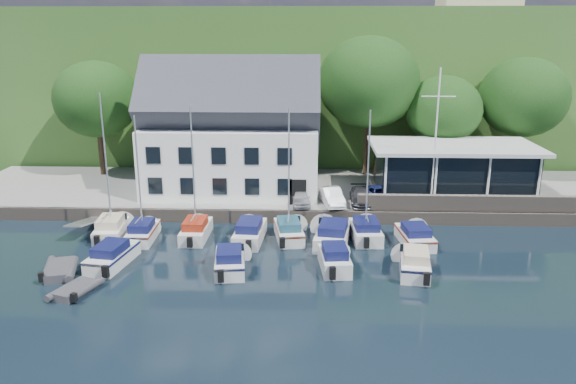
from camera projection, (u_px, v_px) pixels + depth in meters
The scene contains 34 objects.
ground at pixel (320, 289), 31.51m from camera, with size 180.00×180.00×0.00m, color black.
quay at pixel (316, 193), 48.16m from camera, with size 60.00×13.00×1.00m, color gray.
quay_face at pixel (317, 217), 41.92m from camera, with size 60.00×0.30×1.00m, color #5F564C.
hillside at pixel (314, 68), 88.74m from camera, with size 160.00×75.00×16.00m, color #2E5620.
field_patch at pixel (362, 15), 93.84m from camera, with size 50.00×30.00×0.30m, color #586A35.
harbor_building at pixel (232, 139), 46.08m from camera, with size 14.40×8.20×8.70m, color white, non-canonical shape.
club_pavilion at pixel (452, 169), 45.62m from camera, with size 13.20×7.20×4.10m, color black, non-canonical shape.
seawall at pixel (479, 203), 41.58m from camera, with size 18.00×0.50×1.20m, color #5F564C.
gangway at pixel (90, 230), 40.72m from camera, with size 1.20×6.00×1.40m, color silver, non-canonical shape.
car_silver at pixel (301, 198), 43.06m from camera, with size 1.36×3.38×1.15m, color #B7B7BC.
car_white at pixel (332, 196), 43.11m from camera, with size 1.37×3.93×1.29m, color white.
car_dgrey at pixel (361, 197), 43.33m from camera, with size 1.60×3.93×1.14m, color #2E2F34.
car_blue at pixel (380, 194), 43.88m from camera, with size 1.44×3.65×1.25m, color #2F3C91.
flagpole at pixel (436, 138), 41.78m from camera, with size 2.49×0.20×10.37m, color white, non-canonical shape.
tree_0 at pixel (98, 119), 50.84m from camera, with size 7.60×7.60×10.38m, color black, non-canonical shape.
tree_1 at pixel (185, 123), 50.68m from camera, with size 7.08×7.08×9.68m, color black, non-canonical shape.
tree_2 at pixel (270, 118), 50.33m from camera, with size 7.81×7.81×10.67m, color black, non-canonical shape.
tree_3 at pixel (368, 106), 50.91m from camera, with size 9.17×9.17×12.53m, color black, non-canonical shape.
tree_4 at pixel (442, 127), 49.95m from camera, with size 6.72×6.72×9.18m, color black, non-canonical shape.
tree_5 at pixel (521, 118), 50.31m from camera, with size 7.83×7.83×10.71m, color black, non-canonical shape.
boat_r1_0 at pixel (107, 173), 38.11m from camera, with size 1.98×6.00×9.24m, color silver, non-canonical shape.
boat_r1_1 at pixel (139, 180), 37.65m from camera, with size 1.79×5.46×8.58m, color silver, non-canonical shape.
boat_r1_2 at pixel (194, 178), 38.01m from camera, with size 1.83×5.90×8.67m, color silver, non-canonical shape.
boat_r1_3 at pixel (250, 230), 38.50m from camera, with size 1.95×6.34×1.53m, color silver, non-canonical shape.
boat_r1_4 at pixel (289, 177), 37.80m from camera, with size 1.86×5.80×8.84m, color silver, non-canonical shape.
boat_r1_5 at pixel (333, 232), 38.05m from camera, with size 2.28×6.66×1.53m, color silver, non-canonical shape.
boat_r1_6 at pixel (368, 176), 37.73m from camera, with size 2.05×5.69×9.02m, color silver, non-canonical shape.
boat_r1_7 at pixel (415, 234), 37.94m from camera, with size 2.04×5.58×1.37m, color silver, non-canonical shape.
boat_r2_0 at pixel (112, 253), 34.56m from camera, with size 1.94×6.03×1.47m, color silver, non-canonical shape.
boat_r2_2 at pixel (230, 259), 33.73m from camera, with size 1.90×5.37×1.47m, color silver, non-canonical shape.
boat_r2_3 at pixel (335, 257), 33.98m from camera, with size 1.82×5.22×1.56m, color silver, non-canonical shape.
boat_r2_4 at pixel (415, 261), 33.42m from camera, with size 1.85×5.59×1.54m, color silver, non-canonical shape.
dinghy_0 at pixel (60, 268), 33.27m from camera, with size 1.98×3.29×0.77m, color #37363B, non-canonical shape.
dinghy_1 at pixel (75, 288), 30.82m from camera, with size 1.67×2.78×0.65m, color #37363B, non-canonical shape.
Camera 1 is at (-0.75, -28.77, 14.07)m, focal length 35.00 mm.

